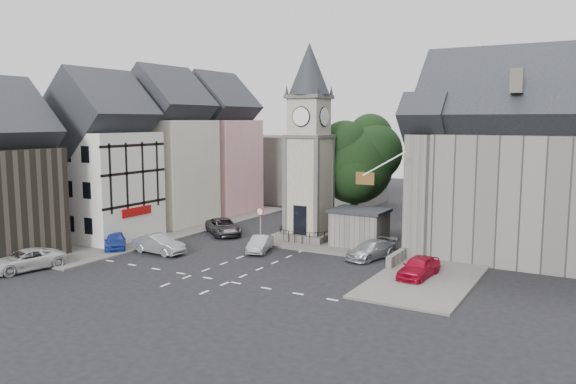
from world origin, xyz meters
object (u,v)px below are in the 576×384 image
Objects in this scene: clock_tower at (309,143)px; pedestrian at (443,248)px; car_west_blue at (115,241)px; car_east_red at (419,267)px; stone_shelter at (359,228)px.

clock_tower reaches higher than pedestrian.
car_east_red is at bearing -36.03° from car_west_blue.
pedestrian is (6.70, -0.33, -0.75)m from stone_shelter.
car_west_blue is 23.31m from car_east_red.
car_west_blue is at bearing -137.35° from clock_tower.
car_east_red is 5.96m from pedestrian.
clock_tower is at bearing -21.75° from pedestrian.
pedestrian is (11.50, -0.83, -7.33)m from clock_tower.
car_west_blue is at bearing 5.37° from pedestrian.
car_west_blue is 2.46× the size of pedestrian.
stone_shelter reaches higher than car_east_red.
car_west_blue is 24.99m from pedestrian.
car_east_red is (11.50, -6.78, -7.41)m from clock_tower.
pedestrian is (0.00, 5.95, 0.08)m from car_east_red.
stone_shelter is (4.80, -0.49, -6.57)m from clock_tower.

